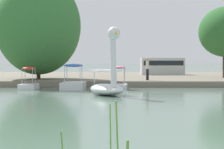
# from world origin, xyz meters

# --- Properties ---
(shore_bank_far) EXTENTS (140.23, 22.68, 0.44)m
(shore_bank_far) POSITION_xyz_m (0.00, 33.84, 0.22)
(shore_bank_far) COLOR slate
(shore_bank_far) RESTS_ON ground_plane
(swan_boat) EXTENTS (2.66, 3.43, 3.70)m
(swan_boat) POSITION_xyz_m (-0.46, 16.49, 0.79)
(swan_boat) COLOR white
(swan_boat) RESTS_ON ground_plane
(pedal_boat_pink) EXTENTS (1.11, 1.85, 1.56)m
(pedal_boat_pink) POSITION_xyz_m (0.20, 20.94, 0.50)
(pedal_boat_pink) COLOR white
(pedal_boat_pink) RESTS_ON ground_plane
(pedal_boat_blue) EXTENTS (1.57, 2.34, 1.68)m
(pedal_boat_blue) POSITION_xyz_m (-2.87, 20.97, 0.44)
(pedal_boat_blue) COLOR white
(pedal_boat_blue) RESTS_ON ground_plane
(pedal_boat_red) EXTENTS (1.10, 1.93, 1.49)m
(pedal_boat_red) POSITION_xyz_m (-5.84, 20.86, 0.44)
(pedal_boat_red) COLOR white
(pedal_boat_red) RESTS_ON ground_plane
(tree_willow_near_path) EXTENTS (8.73, 9.00, 8.14)m
(tree_willow_near_path) POSITION_xyz_m (-6.27, 26.15, 4.68)
(tree_willow_near_path) COLOR #423323
(tree_willow_near_path) RESTS_ON shore_bank_far
(person_on_path) EXTENTS (0.22, 0.23, 1.68)m
(person_on_path) POSITION_xyz_m (2.32, 24.24, 1.32)
(person_on_path) COLOR black
(person_on_path) RESTS_ON shore_bank_far
(parked_van) EXTENTS (4.53, 2.05, 1.75)m
(parked_van) POSITION_xyz_m (4.76, 35.88, 1.38)
(parked_van) COLOR silver
(parked_van) RESTS_ON shore_bank_far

